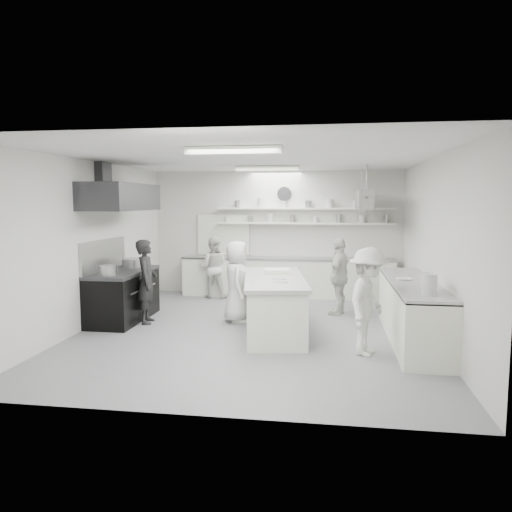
# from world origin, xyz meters

# --- Properties ---
(floor) EXTENTS (6.00, 7.00, 0.02)m
(floor) POSITION_xyz_m (0.00, 0.00, -0.01)
(floor) COLOR #9698A0
(floor) RESTS_ON ground
(ceiling) EXTENTS (6.00, 7.00, 0.02)m
(ceiling) POSITION_xyz_m (0.00, 0.00, 3.01)
(ceiling) COLOR silver
(ceiling) RESTS_ON wall_back
(wall_back) EXTENTS (6.00, 0.04, 3.00)m
(wall_back) POSITION_xyz_m (0.00, 3.50, 1.50)
(wall_back) COLOR silver
(wall_back) RESTS_ON floor
(wall_front) EXTENTS (6.00, 0.04, 3.00)m
(wall_front) POSITION_xyz_m (0.00, -3.50, 1.50)
(wall_front) COLOR silver
(wall_front) RESTS_ON floor
(wall_left) EXTENTS (0.04, 7.00, 3.00)m
(wall_left) POSITION_xyz_m (-3.00, 0.00, 1.50)
(wall_left) COLOR silver
(wall_left) RESTS_ON floor
(wall_right) EXTENTS (0.04, 7.00, 3.00)m
(wall_right) POSITION_xyz_m (3.00, 0.00, 1.50)
(wall_right) COLOR silver
(wall_right) RESTS_ON floor
(stove) EXTENTS (0.80, 1.80, 0.90)m
(stove) POSITION_xyz_m (-2.60, 0.40, 0.45)
(stove) COLOR black
(stove) RESTS_ON floor
(exhaust_hood) EXTENTS (0.85, 2.00, 0.50)m
(exhaust_hood) POSITION_xyz_m (-2.60, 0.40, 2.35)
(exhaust_hood) COLOR #313236
(exhaust_hood) RESTS_ON wall_left
(back_counter) EXTENTS (5.00, 0.60, 0.92)m
(back_counter) POSITION_xyz_m (0.30, 3.20, 0.46)
(back_counter) COLOR white
(back_counter) RESTS_ON floor
(shelf_lower) EXTENTS (4.20, 0.26, 0.04)m
(shelf_lower) POSITION_xyz_m (0.70, 3.37, 1.75)
(shelf_lower) COLOR white
(shelf_lower) RESTS_ON wall_back
(shelf_upper) EXTENTS (4.20, 0.26, 0.04)m
(shelf_upper) POSITION_xyz_m (0.70, 3.37, 2.10)
(shelf_upper) COLOR white
(shelf_upper) RESTS_ON wall_back
(pass_through_window) EXTENTS (1.30, 0.04, 1.00)m
(pass_through_window) POSITION_xyz_m (-1.30, 3.48, 1.45)
(pass_through_window) COLOR black
(pass_through_window) RESTS_ON wall_back
(wall_clock) EXTENTS (0.32, 0.05, 0.32)m
(wall_clock) POSITION_xyz_m (0.20, 3.46, 2.45)
(wall_clock) COLOR white
(wall_clock) RESTS_ON wall_back
(right_counter) EXTENTS (0.74, 3.30, 0.94)m
(right_counter) POSITION_xyz_m (2.65, -0.20, 0.47)
(right_counter) COLOR white
(right_counter) RESTS_ON floor
(pot_rack) EXTENTS (0.30, 1.60, 0.40)m
(pot_rack) POSITION_xyz_m (2.00, 2.40, 2.30)
(pot_rack) COLOR #9E9E9E
(pot_rack) RESTS_ON ceiling
(light_fixture_front) EXTENTS (1.30, 0.25, 0.10)m
(light_fixture_front) POSITION_xyz_m (0.00, -1.80, 2.94)
(light_fixture_front) COLOR white
(light_fixture_front) RESTS_ON ceiling
(light_fixture_rear) EXTENTS (1.30, 0.25, 0.10)m
(light_fixture_rear) POSITION_xyz_m (0.00, 1.80, 2.94)
(light_fixture_rear) COLOR white
(light_fixture_rear) RESTS_ON ceiling
(prep_island) EXTENTS (1.30, 2.60, 0.92)m
(prep_island) POSITION_xyz_m (0.35, -0.02, 0.46)
(prep_island) COLOR white
(prep_island) RESTS_ON floor
(stove_pot) EXTENTS (0.37, 0.37, 0.23)m
(stove_pot) POSITION_xyz_m (-2.60, 0.84, 1.02)
(stove_pot) COLOR #9E9E9E
(stove_pot) RESTS_ON stove
(cook_stove) EXTENTS (0.49, 0.64, 1.57)m
(cook_stove) POSITION_xyz_m (-2.07, 0.27, 0.78)
(cook_stove) COLOR black
(cook_stove) RESTS_ON floor
(cook_back) EXTENTS (0.73, 0.59, 1.44)m
(cook_back) POSITION_xyz_m (-1.42, 2.84, 0.72)
(cook_back) COLOR silver
(cook_back) RESTS_ON floor
(cook_island_left) EXTENTS (0.63, 0.83, 1.53)m
(cook_island_left) POSITION_xyz_m (-0.43, 0.59, 0.77)
(cook_island_left) COLOR silver
(cook_island_left) RESTS_ON floor
(cook_island_right) EXTENTS (0.65, 0.98, 1.55)m
(cook_island_right) POSITION_xyz_m (1.49, 1.52, 0.78)
(cook_island_right) COLOR silver
(cook_island_right) RESTS_ON floor
(cook_right) EXTENTS (0.93, 1.18, 1.60)m
(cook_right) POSITION_xyz_m (1.86, -1.09, 0.80)
(cook_right) COLOR silver
(cook_right) RESTS_ON floor
(bowl_island_a) EXTENTS (0.27, 0.27, 0.06)m
(bowl_island_a) POSITION_xyz_m (0.46, -0.18, 0.95)
(bowl_island_a) COLOR #9E9E9E
(bowl_island_a) RESTS_ON prep_island
(bowl_island_b) EXTENTS (0.27, 0.27, 0.07)m
(bowl_island_b) POSITION_xyz_m (0.53, -0.53, 0.95)
(bowl_island_b) COLOR white
(bowl_island_b) RESTS_ON prep_island
(bowl_right) EXTENTS (0.31, 0.31, 0.06)m
(bowl_right) POSITION_xyz_m (2.52, -0.05, 0.97)
(bowl_right) COLOR white
(bowl_right) RESTS_ON right_counter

